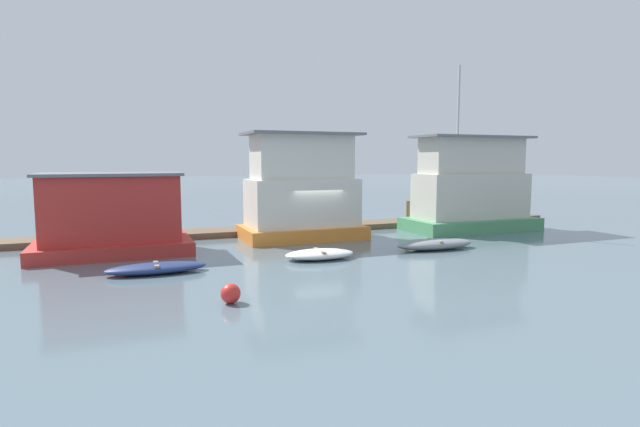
# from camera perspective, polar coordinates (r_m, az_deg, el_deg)

# --- Properties ---
(ground_plane) EXTENTS (200.00, 200.00, 0.00)m
(ground_plane) POSITION_cam_1_polar(r_m,az_deg,el_deg) (24.86, -0.86, -2.98)
(ground_plane) COLOR slate
(dock_walkway) EXTENTS (33.80, 2.05, 0.30)m
(dock_walkway) POSITION_cam_1_polar(r_m,az_deg,el_deg) (27.68, -3.12, -1.74)
(dock_walkway) COLOR brown
(dock_walkway) RESTS_ON ground_plane
(houseboat_red) EXTENTS (6.25, 4.09, 3.41)m
(houseboat_red) POSITION_cam_1_polar(r_m,az_deg,el_deg) (22.74, -22.62, -0.25)
(houseboat_red) COLOR red
(houseboat_red) RESTS_ON ground_plane
(houseboat_orange) EXTENTS (6.00, 3.53, 5.27)m
(houseboat_orange) POSITION_cam_1_polar(r_m,az_deg,el_deg) (25.00, -2.09, 2.49)
(houseboat_orange) COLOR orange
(houseboat_orange) RESTS_ON ground_plane
(houseboat_green) EXTENTS (7.37, 3.56, 9.03)m
(houseboat_green) POSITION_cam_1_polar(r_m,az_deg,el_deg) (29.21, 16.87, 2.63)
(houseboat_green) COLOR #4C9360
(houseboat_green) RESTS_ON ground_plane
(dinghy_navy) EXTENTS (3.41, 1.14, 0.38)m
(dinghy_navy) POSITION_cam_1_polar(r_m,az_deg,el_deg) (18.37, -18.20, -5.95)
(dinghy_navy) COLOR navy
(dinghy_navy) RESTS_ON ground_plane
(dinghy_white) EXTENTS (2.91, 1.63, 0.40)m
(dinghy_white) POSITION_cam_1_polar(r_m,az_deg,el_deg) (19.95, -0.05, -4.66)
(dinghy_white) COLOR white
(dinghy_white) RESTS_ON ground_plane
(dinghy_grey) EXTENTS (3.76, 1.41, 0.47)m
(dinghy_grey) POSITION_cam_1_polar(r_m,az_deg,el_deg) (22.65, 13.00, -3.44)
(dinghy_grey) COLOR gray
(dinghy_grey) RESTS_ON ground_plane
(mooring_post_far_left) EXTENTS (0.30, 0.30, 1.61)m
(mooring_post_far_left) POSITION_cam_1_polar(r_m,az_deg,el_deg) (30.20, 12.79, 0.03)
(mooring_post_far_left) COLOR brown
(mooring_post_far_left) RESTS_ON ground_plane
(mooring_post_near_right) EXTENTS (0.26, 0.26, 1.60)m
(mooring_post_near_right) POSITION_cam_1_polar(r_m,az_deg,el_deg) (29.28, 10.05, -0.11)
(mooring_post_near_right) COLOR brown
(mooring_post_near_right) RESTS_ON ground_plane
(mooring_post_near_left) EXTENTS (0.27, 0.27, 1.71)m
(mooring_post_near_left) POSITION_cam_1_polar(r_m,az_deg,el_deg) (26.02, -4.81, -0.69)
(mooring_post_near_left) COLOR brown
(mooring_post_near_left) RESTS_ON ground_plane
(buoy_red) EXTENTS (0.55, 0.55, 0.55)m
(buoy_red) POSITION_cam_1_polar(r_m,az_deg,el_deg) (14.13, -10.18, -8.99)
(buoy_red) COLOR red
(buoy_red) RESTS_ON ground_plane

